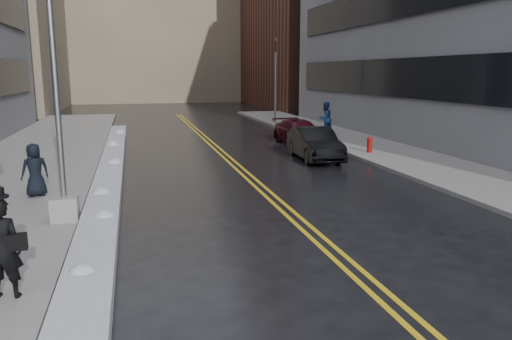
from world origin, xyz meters
TOP-DOWN VIEW (x-y plane):
  - ground at (0.00, 0.00)m, footprint 160.00×160.00m
  - sidewalk_west at (-5.75, 10.00)m, footprint 5.50×50.00m
  - sidewalk_east at (10.00, 10.00)m, footprint 4.00×50.00m
  - lane_line_left at (2.35, 10.00)m, footprint 0.12×50.00m
  - lane_line_right at (2.65, 10.00)m, footprint 0.12×50.00m
  - snow_ridge at (-2.45, 8.00)m, footprint 0.90×30.00m
  - building_far at (2.00, 60.00)m, footprint 36.00×16.00m
  - lamppost at (-3.30, 2.00)m, footprint 0.65×0.65m
  - fire_hydrant at (9.00, 10.00)m, footprint 0.26×0.26m
  - traffic_signal at (8.50, 24.00)m, footprint 0.16×0.20m
  - pedestrian_fedora at (-3.70, -2.40)m, footprint 0.66×0.48m
  - pedestrian_c at (-4.44, 4.80)m, footprint 0.91×0.76m
  - pedestrian_east at (9.41, 16.56)m, footprint 1.17×1.07m
  - car_black at (6.16, 9.57)m, footprint 1.73×4.35m
  - car_maroon at (7.06, 14.22)m, footprint 2.17×4.56m

SIDE VIEW (x-z plane):
  - ground at x=0.00m, z-range 0.00..0.00m
  - lane_line_left at x=2.35m, z-range 0.00..0.01m
  - lane_line_right at x=2.65m, z-range 0.00..0.01m
  - sidewalk_west at x=-5.75m, z-range 0.00..0.15m
  - sidewalk_east at x=10.00m, z-range 0.00..0.15m
  - snow_ridge at x=-2.45m, z-range 0.00..0.34m
  - fire_hydrant at x=9.00m, z-range 0.18..0.91m
  - car_maroon at x=7.06m, z-range 0.00..1.28m
  - car_black at x=6.16m, z-range 0.00..1.41m
  - pedestrian_c at x=-4.44m, z-range 0.15..1.74m
  - pedestrian_fedora at x=-3.70m, z-range 0.15..1.84m
  - pedestrian_east at x=9.41m, z-range 0.15..2.09m
  - lamppost at x=-3.30m, z-range -1.28..6.35m
  - traffic_signal at x=8.50m, z-range 0.40..6.40m
  - building_far at x=2.00m, z-range 0.00..22.00m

